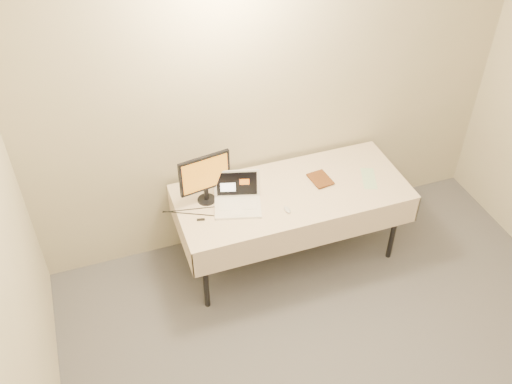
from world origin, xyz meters
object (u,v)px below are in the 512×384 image
object	(u,v)px
book	(313,173)
monitor	(205,175)
table	(292,197)
laptop	(237,198)

from	to	relation	value
book	monitor	bearing A→B (deg)	168.99
table	monitor	size ratio (longest dim) A/B	4.42
laptop	book	distance (m)	0.65
book	laptop	bearing A→B (deg)	177.65
laptop	book	bearing A→B (deg)	19.62
table	laptop	distance (m)	0.47
table	book	bearing A→B (deg)	12.64
monitor	table	bearing A→B (deg)	-18.98
laptop	monitor	xyz separation A→B (m)	(-0.22, 0.12, 0.19)
monitor	book	xyz separation A→B (m)	(0.86, -0.08, -0.14)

